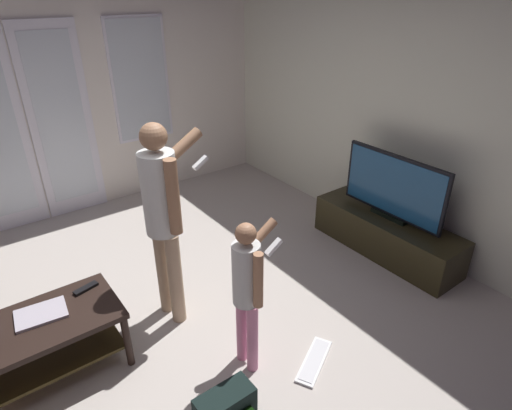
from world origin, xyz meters
name	(u,v)px	position (x,y,z in m)	size (l,w,h in m)	color
ground_plane	(162,339)	(0.00, 0.00, -0.01)	(5.24, 5.09, 0.02)	#B9AFA6
wall_back_with_doors	(43,102)	(0.02, 2.51, 1.28)	(5.24, 0.09, 2.62)	white
wall_right_plain	(402,112)	(2.59, 0.00, 1.30)	(0.06, 5.09, 2.59)	silver
coffee_table	(50,334)	(-0.68, 0.15, 0.33)	(0.89, 0.55, 0.46)	black
tv_stand	(386,235)	(2.28, -0.25, 0.19)	(0.45, 1.47, 0.38)	#2C2614
flat_screen_tv	(393,187)	(2.27, -0.24, 0.70)	(0.08, 1.06, 0.63)	black
person_adult	(164,209)	(0.21, 0.20, 0.94)	(0.65, 0.48, 1.57)	tan
person_child	(248,285)	(0.39, -0.57, 0.67)	(0.48, 0.31, 1.12)	pink
loose_keyboard	(314,361)	(0.75, -0.85, 0.01)	(0.45, 0.32, 0.02)	white
laptop_closed	(41,314)	(-0.70, 0.21, 0.47)	(0.31, 0.22, 0.02)	#B2A9B5
tv_remote_black	(86,288)	(-0.38, 0.29, 0.47)	(0.17, 0.05, 0.02)	black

